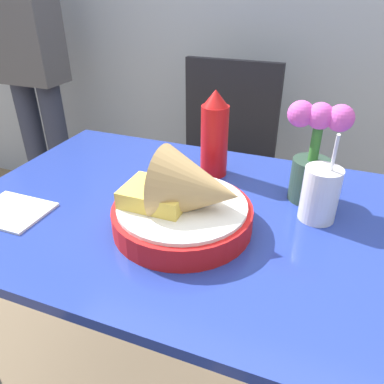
{
  "coord_description": "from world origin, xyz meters",
  "views": [
    {
      "loc": [
        0.25,
        -0.68,
        1.2
      ],
      "look_at": [
        -0.0,
        -0.02,
        0.79
      ],
      "focal_mm": 35.0,
      "sensor_mm": 36.0,
      "label": 1
    }
  ],
  "objects_px": {
    "chair_far_window": "(224,157)",
    "food_basket": "(188,203)",
    "ketchup_bottle": "(214,135)",
    "drink_cup": "(320,196)",
    "person_standing": "(27,52)",
    "flower_vase": "(314,154)"
  },
  "relations": [
    {
      "from": "drink_cup",
      "to": "person_standing",
      "type": "distance_m",
      "value": 1.56
    },
    {
      "from": "person_standing",
      "to": "food_basket",
      "type": "bearing_deg",
      "value": -36.31
    },
    {
      "from": "food_basket",
      "to": "person_standing",
      "type": "distance_m",
      "value": 1.42
    },
    {
      "from": "drink_cup",
      "to": "flower_vase",
      "type": "bearing_deg",
      "value": 110.79
    },
    {
      "from": "food_basket",
      "to": "ketchup_bottle",
      "type": "bearing_deg",
      "value": 96.52
    },
    {
      "from": "ketchup_bottle",
      "to": "drink_cup",
      "type": "distance_m",
      "value": 0.31
    },
    {
      "from": "ketchup_bottle",
      "to": "flower_vase",
      "type": "height_order",
      "value": "flower_vase"
    },
    {
      "from": "ketchup_bottle",
      "to": "person_standing",
      "type": "xyz_separation_m",
      "value": [
        -1.11,
        0.58,
        0.05
      ]
    },
    {
      "from": "food_basket",
      "to": "person_standing",
      "type": "height_order",
      "value": "person_standing"
    },
    {
      "from": "chair_far_window",
      "to": "flower_vase",
      "type": "xyz_separation_m",
      "value": [
        0.37,
        -0.58,
        0.32
      ]
    },
    {
      "from": "chair_far_window",
      "to": "food_basket",
      "type": "xyz_separation_m",
      "value": [
        0.15,
        -0.8,
        0.26
      ]
    },
    {
      "from": "person_standing",
      "to": "drink_cup",
      "type": "bearing_deg",
      "value": -26.73
    },
    {
      "from": "food_basket",
      "to": "person_standing",
      "type": "xyz_separation_m",
      "value": [
        -1.14,
        0.84,
        0.1
      ]
    },
    {
      "from": "ketchup_bottle",
      "to": "drink_cup",
      "type": "relative_size",
      "value": 1.09
    },
    {
      "from": "food_basket",
      "to": "ketchup_bottle",
      "type": "xyz_separation_m",
      "value": [
        -0.03,
        0.26,
        0.05
      ]
    },
    {
      "from": "chair_far_window",
      "to": "flower_vase",
      "type": "bearing_deg",
      "value": -57.22
    },
    {
      "from": "food_basket",
      "to": "flower_vase",
      "type": "distance_m",
      "value": 0.31
    },
    {
      "from": "food_basket",
      "to": "drink_cup",
      "type": "distance_m",
      "value": 0.29
    },
    {
      "from": "person_standing",
      "to": "ketchup_bottle",
      "type": "bearing_deg",
      "value": -27.38
    },
    {
      "from": "ketchup_bottle",
      "to": "drink_cup",
      "type": "xyz_separation_m",
      "value": [
        0.28,
        -0.13,
        -0.05
      ]
    },
    {
      "from": "chair_far_window",
      "to": "food_basket",
      "type": "bearing_deg",
      "value": -79.07
    },
    {
      "from": "chair_far_window",
      "to": "food_basket",
      "type": "height_order",
      "value": "chair_far_window"
    }
  ]
}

